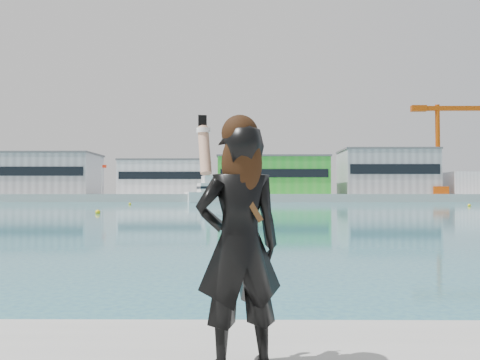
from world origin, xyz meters
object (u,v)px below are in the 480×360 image
object	(u,v)px
dock_crane	(442,145)
buoy_far	(130,205)
buoy_near	(469,206)
motor_yacht	(221,192)
woman	(239,237)
buoy_extra	(98,214)

from	to	relation	value
dock_crane	buoy_far	size ratio (longest dim) A/B	48.00
buoy_near	motor_yacht	bearing A→B (deg)	134.92
dock_crane	woman	world-z (taller)	dock_crane
dock_crane	motor_yacht	bearing A→B (deg)	-172.28
buoy_near	buoy_far	xyz separation A→B (m)	(-57.33, 11.40, 0.00)
motor_yacht	woman	xyz separation A→B (m)	(5.88, -114.19, -0.74)
motor_yacht	buoy_far	xyz separation A→B (m)	(-15.34, -30.72, -2.41)
buoy_near	buoy_extra	size ratio (longest dim) A/B	1.00
dock_crane	woman	xyz separation A→B (m)	(-53.19, -122.20, -13.39)
dock_crane	buoy_near	size ratio (longest dim) A/B	48.00
buoy_near	woman	bearing A→B (deg)	-116.61
buoy_far	buoy_extra	distance (m)	40.46
buoy_near	buoy_extra	bearing A→B (deg)	-150.66
motor_yacht	buoy_near	world-z (taller)	motor_yacht
woman	dock_crane	bearing A→B (deg)	-129.37
woman	buoy_far	bearing A→B (deg)	-91.59
motor_yacht	buoy_near	bearing A→B (deg)	-64.02
motor_yacht	dock_crane	bearing A→B (deg)	-11.22
woman	buoy_near	bearing A→B (deg)	-132.46
buoy_near	dock_crane	bearing A→B (deg)	71.18
buoy_extra	woman	bearing A→B (deg)	-71.42
motor_yacht	buoy_extra	xyz separation A→B (m)	(-8.76, -70.64, -2.41)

